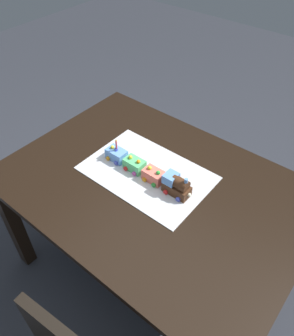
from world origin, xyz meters
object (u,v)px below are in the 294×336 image
(cake_locomotive, at_px, (177,185))
(cake_car_tanker_mint_green, at_px, (135,165))
(dining_table, at_px, (153,200))
(birthday_candle, at_px, (116,144))
(cake_car_flatbed_sky_blue, at_px, (117,154))
(cake_car_caboose_coral, at_px, (154,175))

(cake_locomotive, xyz_separation_m, cake_car_tanker_mint_green, (0.25, -0.00, -0.02))
(dining_table, xyz_separation_m, cake_locomotive, (-0.11, -0.02, 0.16))
(dining_table, relative_size, birthday_candle, 24.60)
(cake_car_flatbed_sky_blue, relative_size, birthday_candle, 1.76)
(dining_table, xyz_separation_m, birthday_candle, (0.25, -0.02, 0.21))
(dining_table, relative_size, cake_locomotive, 10.00)
(birthday_candle, bearing_deg, cake_locomotive, -180.00)
(dining_table, height_order, birthday_candle, birthday_candle)
(cake_car_caboose_coral, height_order, cake_car_tanker_mint_green, same)
(cake_car_caboose_coral, relative_size, birthday_candle, 1.76)
(dining_table, height_order, cake_car_flatbed_sky_blue, cake_car_flatbed_sky_blue)
(dining_table, relative_size, cake_car_caboose_coral, 14.00)
(cake_car_caboose_coral, distance_m, cake_car_flatbed_sky_blue, 0.24)
(cake_car_flatbed_sky_blue, xyz_separation_m, birthday_candle, (-0.00, 0.00, 0.07))
(cake_car_caboose_coral, xyz_separation_m, cake_car_flatbed_sky_blue, (0.24, 0.00, 0.00))
(dining_table, relative_size, cake_car_tanker_mint_green, 14.00)
(dining_table, xyz_separation_m, cake_car_tanker_mint_green, (0.13, -0.02, 0.14))
(cake_locomotive, distance_m, cake_car_caboose_coral, 0.13)
(cake_locomotive, distance_m, cake_car_tanker_mint_green, 0.25)
(cake_car_tanker_mint_green, xyz_separation_m, cake_car_flatbed_sky_blue, (0.12, 0.00, 0.00))
(cake_car_caboose_coral, bearing_deg, birthday_candle, 0.00)
(cake_car_tanker_mint_green, height_order, birthday_candle, birthday_candle)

